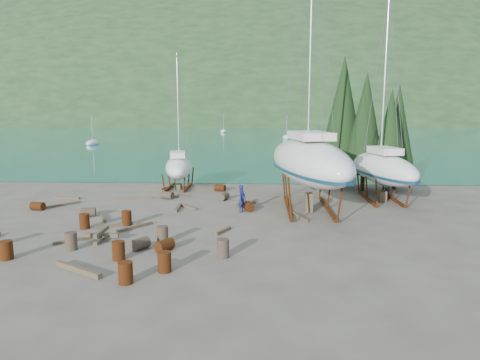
{
  "coord_description": "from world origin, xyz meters",
  "views": [
    {
      "loc": [
        3.84,
        -24.39,
        6.78
      ],
      "look_at": [
        2.48,
        3.0,
        2.33
      ],
      "focal_mm": 32.0,
      "sensor_mm": 36.0,
      "label": 1
    }
  ],
  "objects_px": {
    "large_sailboat_near": "(309,161)",
    "worker": "(242,198)",
    "large_sailboat_far": "(382,168)",
    "small_sailboat_shore": "(179,167)"
  },
  "relations": [
    {
      "from": "large_sailboat_near",
      "to": "small_sailboat_shore",
      "type": "xyz_separation_m",
      "value": [
        -10.48,
        7.57,
        -1.47
      ]
    },
    {
      "from": "large_sailboat_near",
      "to": "small_sailboat_shore",
      "type": "distance_m",
      "value": 13.01
    },
    {
      "from": "large_sailboat_near",
      "to": "large_sailboat_far",
      "type": "relative_size",
      "value": 1.37
    },
    {
      "from": "large_sailboat_far",
      "to": "small_sailboat_shore",
      "type": "height_order",
      "value": "large_sailboat_far"
    },
    {
      "from": "large_sailboat_far",
      "to": "small_sailboat_shore",
      "type": "xyz_separation_m",
      "value": [
        -16.39,
        4.26,
        -0.6
      ]
    },
    {
      "from": "worker",
      "to": "large_sailboat_near",
      "type": "bearing_deg",
      "value": -55.95
    },
    {
      "from": "large_sailboat_far",
      "to": "worker",
      "type": "distance_m",
      "value": 11.41
    },
    {
      "from": "large_sailboat_near",
      "to": "worker",
      "type": "xyz_separation_m",
      "value": [
        -4.54,
        -1.01,
        -2.46
      ]
    },
    {
      "from": "large_sailboat_far",
      "to": "small_sailboat_shore",
      "type": "bearing_deg",
      "value": 155.4
    },
    {
      "from": "large_sailboat_near",
      "to": "large_sailboat_far",
      "type": "bearing_deg",
      "value": 18.41
    }
  ]
}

